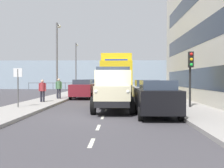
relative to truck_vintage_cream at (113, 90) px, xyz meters
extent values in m
plane|color=#423F44|center=(0.43, -8.63, -1.18)|extent=(80.00, 80.00, 0.00)
cube|color=#9E9993|center=(-4.37, -8.63, -1.10)|extent=(2.68, 41.27, 0.15)
cube|color=#9E9993|center=(5.24, -8.63, -1.10)|extent=(2.68, 41.27, 0.15)
cube|color=silver|center=(0.43, 7.25, -1.17)|extent=(0.12, 1.10, 0.01)
cube|color=silver|center=(0.43, 4.87, -1.17)|extent=(0.12, 1.10, 0.01)
cube|color=silver|center=(0.43, 2.27, -1.17)|extent=(0.12, 1.10, 0.01)
cube|color=silver|center=(0.43, -0.58, -1.17)|extent=(0.12, 1.10, 0.01)
cube|color=silver|center=(0.43, -3.48, -1.17)|extent=(0.12, 1.10, 0.01)
cube|color=silver|center=(0.43, -6.28, -1.17)|extent=(0.12, 1.10, 0.01)
cube|color=silver|center=(0.43, -9.11, -1.17)|extent=(0.12, 1.10, 0.01)
cube|color=silver|center=(0.43, -11.64, -1.17)|extent=(0.12, 1.10, 0.01)
cube|color=silver|center=(0.43, -13.94, -1.17)|extent=(0.12, 1.10, 0.01)
cube|color=silver|center=(0.43, -16.33, -1.17)|extent=(0.12, 1.10, 0.01)
cube|color=silver|center=(0.43, -18.69, -1.17)|extent=(0.12, 1.10, 0.01)
cube|color=silver|center=(0.43, -21.24, -1.17)|extent=(0.12, 1.10, 0.01)
cube|color=silver|center=(0.43, -24.18, -1.17)|extent=(0.12, 1.10, 0.01)
cube|color=silver|center=(0.43, -26.52, -1.17)|extent=(0.12, 1.10, 0.01)
cube|color=#2D3847|center=(-5.74, -4.29, 0.62)|extent=(0.08, 20.08, 1.40)
cube|color=#2D3847|center=(-5.74, -4.29, 3.62)|extent=(0.08, 20.08, 1.40)
cube|color=#8C9EAD|center=(0.43, -32.27, 1.32)|extent=(80.00, 0.80, 5.00)
cylinder|color=#4C5156|center=(-13.57, -28.67, -0.58)|extent=(0.08, 0.08, 1.20)
cylinder|color=#4C5156|center=(-11.57, -28.67, -0.58)|extent=(0.08, 0.08, 1.20)
cylinder|color=#4C5156|center=(-9.57, -28.67, -0.58)|extent=(0.08, 0.08, 1.20)
cylinder|color=#4C5156|center=(-7.57, -28.67, -0.58)|extent=(0.08, 0.08, 1.20)
cylinder|color=#4C5156|center=(-5.57, -28.67, -0.58)|extent=(0.08, 0.08, 1.20)
cylinder|color=#4C5156|center=(-3.57, -28.67, -0.58)|extent=(0.08, 0.08, 1.20)
cylinder|color=#4C5156|center=(-1.57, -28.67, -0.58)|extent=(0.08, 0.08, 1.20)
cylinder|color=#4C5156|center=(0.43, -28.67, -0.58)|extent=(0.08, 0.08, 1.20)
cylinder|color=#4C5156|center=(2.43, -28.67, -0.58)|extent=(0.08, 0.08, 1.20)
cylinder|color=#4C5156|center=(4.43, -28.67, -0.58)|extent=(0.08, 0.08, 1.20)
cylinder|color=#4C5156|center=(6.43, -28.67, -0.58)|extent=(0.08, 0.08, 1.20)
cylinder|color=#4C5156|center=(8.43, -28.67, -0.58)|extent=(0.08, 0.08, 1.20)
cylinder|color=#4C5156|center=(10.43, -28.67, -0.58)|extent=(0.08, 0.08, 1.20)
cylinder|color=#4C5156|center=(12.43, -28.67, -0.58)|extent=(0.08, 0.08, 1.20)
cylinder|color=#4C5156|center=(14.43, -28.67, -0.58)|extent=(0.08, 0.08, 1.20)
cube|color=#4C5156|center=(0.43, -28.67, -0.06)|extent=(28.00, 0.08, 0.08)
cube|color=black|center=(0.00, -0.38, -0.58)|extent=(1.64, 5.60, 0.30)
cube|color=beige|center=(0.00, 1.47, -0.08)|extent=(1.72, 1.90, 0.70)
cube|color=silver|center=(0.00, 2.36, -0.11)|extent=(1.16, 0.08, 0.56)
sphere|color=white|center=(-0.73, 2.36, 0.02)|extent=(0.20, 0.20, 0.20)
sphere|color=white|center=(0.74, 2.36, 0.02)|extent=(0.20, 0.20, 0.20)
cube|color=beige|center=(0.00, -0.04, 0.50)|extent=(1.93, 1.34, 1.15)
cube|color=#2D3847|center=(0.00, -0.04, 0.97)|extent=(1.78, 1.23, 0.56)
cube|color=#2D2319|center=(0.00, -1.72, -0.35)|extent=(2.10, 2.80, 0.16)
cube|color=black|center=(-1.01, -1.72, -0.03)|extent=(0.08, 2.80, 0.56)
cube|color=black|center=(1.01, -1.72, -0.03)|extent=(0.08, 2.80, 0.56)
cylinder|color=black|center=(-0.97, 1.30, -0.73)|extent=(0.24, 0.90, 0.90)
cylinder|color=black|center=(0.97, 1.30, -0.73)|extent=(0.24, 0.90, 0.90)
cylinder|color=black|center=(-0.97, -1.92, -0.73)|extent=(0.24, 0.90, 0.90)
cylinder|color=black|center=(0.97, -1.92, -0.73)|extent=(0.24, 0.90, 0.90)
cube|color=gold|center=(-0.10, -5.96, 0.64)|extent=(2.40, 2.21, 2.60)
cube|color=#2D3847|center=(-0.10, -5.96, 1.21)|extent=(2.20, 2.04, 0.80)
cube|color=#1933B2|center=(-0.10, -5.96, 2.04)|extent=(1.75, 0.20, 0.16)
cube|color=gold|center=(-0.10, -9.96, 1.19)|extent=(2.50, 5.95, 3.00)
cube|color=black|center=(-0.10, -9.02, -0.48)|extent=(2.00, 8.07, 0.36)
cylinder|color=black|center=(-1.25, -6.05, -0.66)|extent=(0.28, 1.04, 1.04)
cylinder|color=black|center=(1.05, -6.05, -0.66)|extent=(0.28, 1.04, 1.04)
cylinder|color=black|center=(-1.25, -9.66, -0.66)|extent=(0.28, 1.04, 1.04)
cylinder|color=black|center=(1.05, -9.66, -0.66)|extent=(0.28, 1.04, 1.04)
cylinder|color=black|center=(-1.25, -11.79, -0.66)|extent=(0.28, 1.04, 1.04)
cylinder|color=black|center=(1.05, -11.79, -0.66)|extent=(0.28, 1.04, 1.04)
cube|color=black|center=(-2.08, 2.09, -0.38)|extent=(1.79, 3.88, 1.00)
cube|color=#2D3847|center=(-2.08, 2.29, 0.33)|extent=(1.47, 2.14, 0.42)
cylinder|color=black|center=(-1.23, 0.89, -0.88)|extent=(0.18, 0.60, 0.60)
cylinder|color=black|center=(-2.93, 0.89, -0.88)|extent=(0.18, 0.60, 0.60)
cylinder|color=black|center=(-1.23, 3.30, -0.88)|extent=(0.18, 0.60, 0.60)
cylinder|color=black|center=(-2.93, 3.30, -0.88)|extent=(0.18, 0.60, 0.60)
cube|color=#B7BABF|center=(-2.08, -2.84, -0.38)|extent=(1.68, 3.95, 1.00)
cube|color=#2D3847|center=(-2.08, -2.64, 0.33)|extent=(1.38, 2.17, 0.42)
cylinder|color=black|center=(-1.28, -4.07, -0.88)|extent=(0.18, 0.60, 0.60)
cylinder|color=black|center=(-2.88, -4.07, -0.88)|extent=(0.18, 0.60, 0.60)
cylinder|color=black|center=(-1.28, -1.62, -0.88)|extent=(0.18, 0.60, 0.60)
cylinder|color=black|center=(-2.88, -1.62, -0.88)|extent=(0.18, 0.60, 0.60)
cube|color=maroon|center=(2.95, -9.25, -0.38)|extent=(1.85, 4.01, 1.00)
cube|color=#2D3847|center=(2.95, -9.45, 0.33)|extent=(1.52, 2.21, 0.42)
cylinder|color=black|center=(2.07, -8.01, -0.88)|extent=(0.18, 0.60, 0.60)
cylinder|color=black|center=(3.83, -8.01, -0.88)|extent=(0.18, 0.60, 0.60)
cylinder|color=black|center=(2.07, -10.49, -0.88)|extent=(0.18, 0.60, 0.60)
cylinder|color=black|center=(3.83, -10.49, -0.88)|extent=(0.18, 0.60, 0.60)
cube|color=slate|center=(2.95, -15.61, -0.38)|extent=(1.72, 4.01, 1.00)
cube|color=#2D3847|center=(2.95, -15.81, 0.33)|extent=(1.41, 2.21, 0.42)
cylinder|color=black|center=(2.14, -14.36, -0.88)|extent=(0.18, 0.60, 0.60)
cylinder|color=black|center=(3.77, -14.36, -0.88)|extent=(0.18, 0.60, 0.60)
cylinder|color=black|center=(2.14, -16.85, -0.88)|extent=(0.18, 0.60, 0.60)
cylinder|color=black|center=(3.77, -16.85, -0.88)|extent=(0.18, 0.60, 0.60)
cube|color=navy|center=(2.95, -20.69, -0.38)|extent=(1.72, 3.92, 1.00)
cube|color=#2D3847|center=(2.95, -20.89, 0.33)|extent=(1.41, 2.16, 0.42)
cylinder|color=black|center=(2.13, -19.47, -0.88)|extent=(0.18, 0.60, 0.60)
cylinder|color=black|center=(3.77, -19.47, -0.88)|extent=(0.18, 0.60, 0.60)
cylinder|color=black|center=(2.13, -21.90, -0.88)|extent=(0.18, 0.60, 0.60)
cylinder|color=black|center=(3.77, -21.90, -0.88)|extent=(0.18, 0.60, 0.60)
cylinder|color=black|center=(5.04, -4.26, -0.65)|extent=(0.14, 0.14, 0.77)
cylinder|color=black|center=(5.22, -4.26, -0.65)|extent=(0.14, 0.14, 0.77)
cylinder|color=maroon|center=(5.13, -4.26, 0.04)|extent=(0.34, 0.34, 0.61)
cylinder|color=maroon|center=(4.91, -4.26, 0.01)|extent=(0.09, 0.09, 0.56)
cylinder|color=maroon|center=(5.35, -4.26, 0.01)|extent=(0.09, 0.09, 0.56)
sphere|color=tan|center=(5.13, -4.26, 0.45)|extent=(0.21, 0.21, 0.21)
cylinder|color=black|center=(4.58, -7.39, -0.62)|extent=(0.14, 0.14, 0.81)
cylinder|color=black|center=(4.76, -7.39, -0.62)|extent=(0.14, 0.14, 0.81)
cylinder|color=#47724C|center=(4.67, -7.39, 0.10)|extent=(0.34, 0.34, 0.64)
cylinder|color=#47724C|center=(4.45, -7.39, 0.07)|extent=(0.09, 0.09, 0.59)
cylinder|color=#47724C|center=(4.89, -7.39, 0.07)|extent=(0.09, 0.09, 0.59)
sphere|color=tan|center=(4.67, -7.39, 0.53)|extent=(0.22, 0.22, 0.22)
cylinder|color=black|center=(-4.45, -1.05, 0.57)|extent=(0.12, 0.12, 3.20)
cube|color=black|center=(-4.45, -0.91, 1.72)|extent=(0.28, 0.24, 0.90)
sphere|color=red|center=(-4.45, -0.79, 2.02)|extent=(0.18, 0.18, 0.18)
sphere|color=orange|center=(-4.45, -0.79, 1.72)|extent=(0.18, 0.18, 0.18)
sphere|color=green|center=(-4.45, -0.79, 1.42)|extent=(0.18, 0.18, 0.18)
cylinder|color=#59595B|center=(5.09, -8.54, 2.22)|extent=(0.16, 0.16, 6.51)
cylinder|color=#59595B|center=(5.09, -8.99, 5.38)|extent=(0.10, 0.90, 0.10)
sphere|color=silver|center=(5.09, -9.44, 5.33)|extent=(0.32, 0.32, 0.32)
cylinder|color=#59595B|center=(5.10, -18.84, 2.04)|extent=(0.16, 0.16, 6.14)
cylinder|color=#59595B|center=(5.10, -19.29, 5.01)|extent=(0.10, 0.90, 0.10)
sphere|color=silver|center=(5.10, -19.74, 4.96)|extent=(0.32, 0.32, 0.32)
cylinder|color=#4C4C4C|center=(5.52, -0.68, 0.07)|extent=(0.07, 0.07, 2.20)
cube|color=silver|center=(5.52, -0.68, 0.97)|extent=(0.50, 0.04, 0.50)
camera|label=1|loc=(-0.34, 14.69, 0.61)|focal=43.16mm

